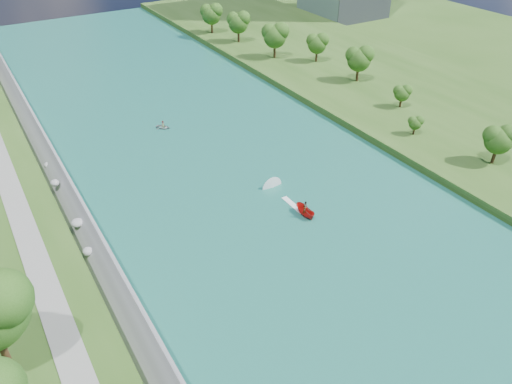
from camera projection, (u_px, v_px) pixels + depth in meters
ground at (316, 253)px, 66.83m from camera, size 260.00×260.00×0.00m
river_water at (242, 184)px, 81.03m from camera, size 55.00×240.00×0.10m
berm_east at (451, 113)px, 102.05m from camera, size 44.00×240.00×1.50m
riprap_bank at (82, 231)px, 67.90m from camera, size 4.11×236.00×4.05m
riverside_path at (26, 232)px, 65.03m from camera, size 3.00×200.00×0.10m
trees_east at (357, 74)px, 105.59m from camera, size 16.74×138.06×10.38m
motorboat at (298, 206)px, 74.82m from camera, size 3.60×18.75×2.13m
raft at (163, 127)px, 97.66m from camera, size 3.50×3.61×1.56m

